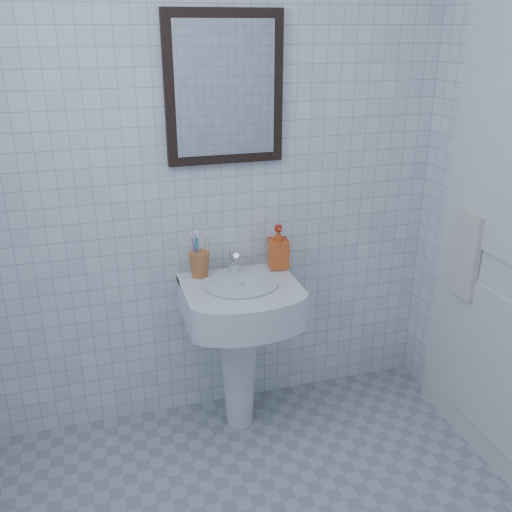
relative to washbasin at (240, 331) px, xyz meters
name	(u,v)px	position (x,y,z in m)	size (l,w,h in m)	color
wall_back	(205,161)	(-0.09, 0.22, 0.74)	(2.20, 0.02, 2.50)	white
washbasin	(240,331)	(0.00, 0.00, 0.00)	(0.50, 0.36, 0.77)	silver
faucet	(234,264)	(0.00, 0.09, 0.29)	(0.05, 0.10, 0.11)	silver
toothbrush_cup	(199,264)	(-0.15, 0.10, 0.30)	(0.09, 0.09, 0.11)	#BB6831
soap_dispenser	(278,247)	(0.21, 0.10, 0.35)	(0.09, 0.09, 0.20)	red
wall_mirror	(224,89)	(0.00, 0.20, 1.04)	(0.50, 0.04, 0.62)	black
bathroom_door	(507,240)	(0.99, -0.43, 0.49)	(0.04, 0.80, 2.00)	silver
towel_ring	(475,215)	(0.97, -0.25, 0.54)	(0.18, 0.18, 0.01)	silver
hand_towel	(465,255)	(0.95, -0.25, 0.36)	(0.03, 0.16, 0.38)	beige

